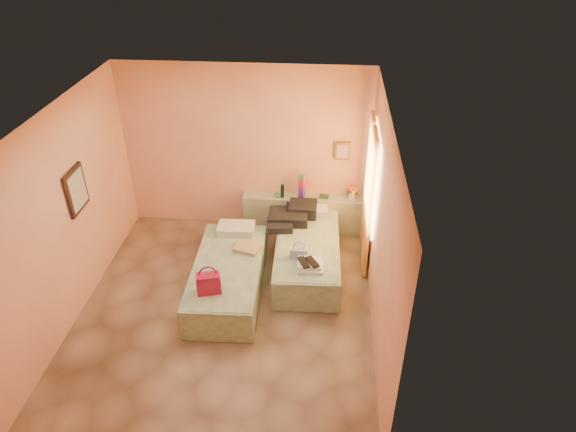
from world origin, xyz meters
name	(u,v)px	position (x,y,z in m)	size (l,w,h in m)	color
ground	(226,310)	(0.00, 0.00, 0.00)	(4.50, 4.50, 0.00)	#9E805F
room_walls	(241,178)	(0.21, 0.57, 1.79)	(4.02, 4.51, 2.81)	#F7B683
headboard_ledge	(305,213)	(0.98, 2.10, 0.33)	(2.05, 0.30, 0.65)	#ABB594
bed_left	(228,278)	(-0.03, 0.40, 0.25)	(0.90, 2.00, 0.50)	#ACCAA2
bed_right	(307,254)	(1.08, 1.05, 0.25)	(0.90, 2.00, 0.50)	#ACCAA2
water_bottle	(282,191)	(0.60, 2.05, 0.77)	(0.07, 0.07, 0.24)	#133422
rainbow_box	(302,186)	(0.92, 2.09, 0.86)	(0.09, 0.09, 0.41)	#A51439
small_dish	(278,195)	(0.52, 2.08, 0.67)	(0.13, 0.13, 0.03)	#457F58
green_book	(324,197)	(1.29, 2.10, 0.66)	(0.16, 0.11, 0.03)	#24432E
flower_vase	(352,192)	(1.75, 2.11, 0.77)	(0.19, 0.19, 0.25)	white
magenta_handbag	(209,283)	(-0.15, -0.20, 0.65)	(0.31, 0.17, 0.29)	#A51439
khaki_garment	(248,248)	(0.21, 0.76, 0.53)	(0.35, 0.28, 0.06)	tan
clothes_pile	(292,216)	(0.80, 1.57, 0.60)	(0.66, 0.66, 0.20)	black
blue_handbag	(299,253)	(0.97, 0.63, 0.58)	(0.25, 0.11, 0.16)	#4361A1
towel_stack	(311,265)	(1.15, 0.39, 0.55)	(0.35, 0.30, 0.10)	white
sandal_pair	(308,263)	(1.11, 0.37, 0.61)	(0.19, 0.26, 0.03)	black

